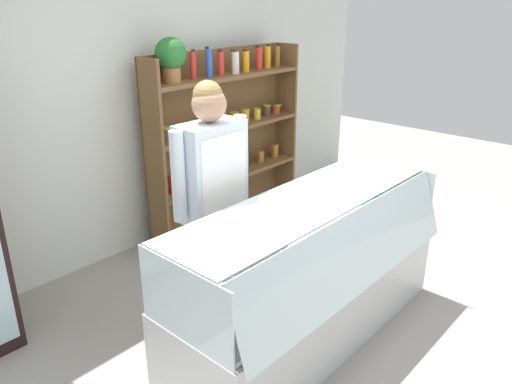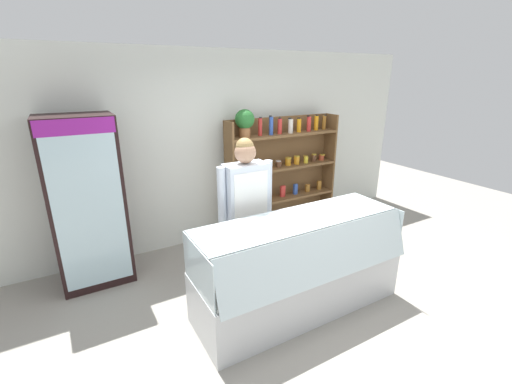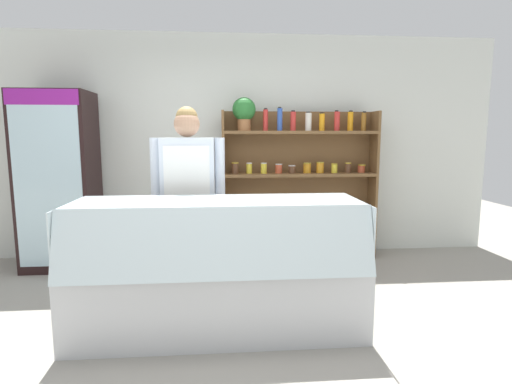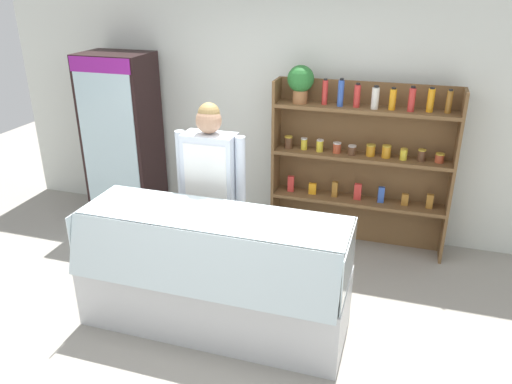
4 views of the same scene
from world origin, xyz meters
The scene contains 6 objects.
ground_plane centered at (0.00, 0.00, 0.00)m, with size 12.00×12.00×0.00m, color gray.
back_wall centered at (0.00, 2.17, 1.35)m, with size 6.80×0.10×2.70m, color silver.
drinks_fridge centered at (-1.84, 1.74, 0.98)m, with size 0.77×0.58×1.97m.
shelving_unit centered at (0.81, 1.87, 1.07)m, with size 1.84×0.29×1.92m.
deli_display_case centered at (-0.07, 0.11, 0.31)m, with size 2.18×0.81×1.01m.
shop_clerk centered at (-0.33, 0.75, 1.04)m, with size 0.66×0.25×1.74m.
Camera 3 is at (-0.02, -2.84, 1.49)m, focal length 28.00 mm.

